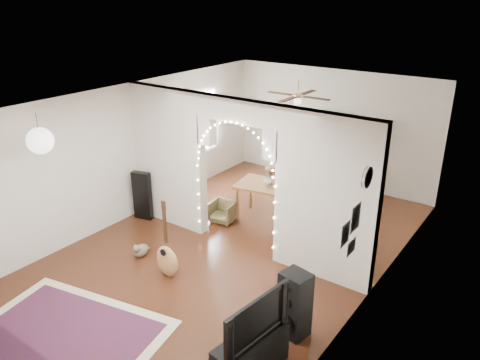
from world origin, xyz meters
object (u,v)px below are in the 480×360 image
Objects in this scene: dining_chair_left at (223,212)px; dining_chair_right at (314,184)px; acoustic_guitar at (166,249)px; bookcase at (336,154)px; floor_speaker at (295,304)px; media_console at (251,355)px; dining_table at (268,188)px.

dining_chair_right reaches higher than dining_chair_left.
acoustic_guitar is 0.66× the size of bookcase.
floor_speaker is 1.76× the size of dining_chair_right.
dining_chair_right is (-1.85, 5.24, -0.01)m from media_console.
acoustic_guitar is 2.45m from media_console.
bookcase is (-1.63, 5.81, 0.62)m from media_console.
floor_speaker is 4.75m from dining_chair_right.
media_console is at bearing -84.81° from floor_speaker.
bookcase is at bearing 60.72° from dining_chair_left.
floor_speaker is 0.94m from media_console.
floor_speaker is 1.99× the size of dining_chair_left.
dining_table reaches higher than media_console.
floor_speaker is 0.72× the size of dining_table.
dining_chair_right is at bearing 74.38° from dining_table.
acoustic_guitar is 2.13m from dining_chair_left.
bookcase is (-1.72, 4.91, 0.40)m from floor_speaker.
dining_table is at bearing -122.10° from bookcase.
dining_chair_left is 2.42m from dining_chair_right.
dining_chair_left is at bearing 105.69° from acoustic_guitar.
floor_speaker is at bearing -45.07° from dining_chair_left.
media_console is 4.02m from dining_chair_left.
floor_speaker is at bearing 91.78° from media_console.
dining_table is at bearing 89.02° from acoustic_guitar.
dining_chair_left is at bearing 154.04° from floor_speaker.
media_console is at bearing -68.95° from dining_table.
media_console is 1.86× the size of dining_chair_right.
media_console is 4.16m from dining_table.
floor_speaker is (2.34, -0.01, -0.03)m from acoustic_guitar.
floor_speaker is 0.95× the size of media_console.
dining_chair_right is (0.85, 2.26, 0.03)m from dining_chair_left.
dining_table is 2.43× the size of dining_chair_right.
dining_table is (-0.42, -2.23, -0.18)m from bookcase.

